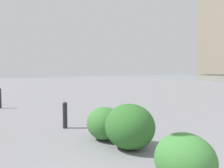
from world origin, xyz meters
TOP-DOWN VIEW (x-y plane):
  - bollard_near at (5.11, -1.04)m, footprint 0.13×0.13m
  - bollard_mid at (9.52, -0.45)m, footprint 0.13×0.13m
  - shrub_low at (1.38, -0.88)m, footprint 0.84×0.75m
  - shrub_round at (3.67, -1.27)m, footprint 0.85×0.76m
  - shrub_wide at (2.90, -1.30)m, footprint 1.04×0.93m

SIDE VIEW (x-z plane):
  - shrub_low at x=1.38m, z-range 0.00..0.71m
  - shrub_round at x=3.67m, z-range 0.00..0.72m
  - bollard_near at x=5.11m, z-range 0.02..0.72m
  - bollard_mid at x=9.52m, z-range 0.02..0.82m
  - shrub_wide at x=2.90m, z-range 0.00..0.88m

